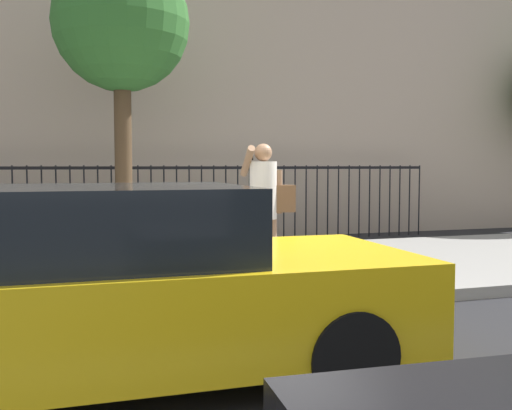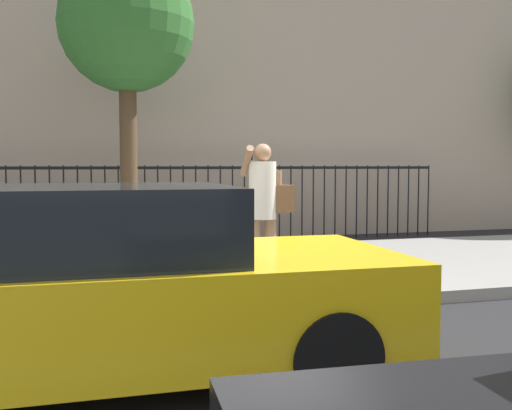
% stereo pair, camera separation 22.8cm
% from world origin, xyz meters
% --- Properties ---
extents(ground_plane, '(60.00, 60.00, 0.00)m').
position_xyz_m(ground_plane, '(0.00, 0.00, 0.00)').
color(ground_plane, black).
extents(sidewalk, '(28.00, 4.40, 0.15)m').
position_xyz_m(sidewalk, '(0.00, 2.20, 0.07)').
color(sidewalk, gray).
rests_on(sidewalk, ground).
extents(iron_fence, '(12.03, 0.04, 1.60)m').
position_xyz_m(iron_fence, '(0.00, 5.90, 1.02)').
color(iron_fence, black).
rests_on(iron_fence, ground).
extents(taxi_yellow, '(4.22, 1.89, 1.45)m').
position_xyz_m(taxi_yellow, '(-1.21, -1.41, 0.70)').
color(taxi_yellow, yellow).
rests_on(taxi_yellow, ground).
extents(pedestrian_on_phone, '(0.67, 0.50, 1.72)m').
position_xyz_m(pedestrian_on_phone, '(0.69, 1.14, 1.15)').
color(pedestrian_on_phone, '#936B4C').
rests_on(pedestrian_on_phone, sidewalk).
extents(street_tree_near, '(2.30, 2.30, 5.14)m').
position_xyz_m(street_tree_near, '(-0.77, 4.47, 3.94)').
color(street_tree_near, '#4C3823').
rests_on(street_tree_near, ground).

